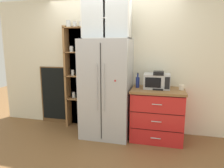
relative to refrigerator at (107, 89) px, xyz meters
The scene contains 11 objects.
ground_plane 0.87m from the refrigerator, 90.05° to the left, with size 10.60×10.60×0.00m, color brown.
wall_back_cream 0.57m from the refrigerator, 90.00° to the left, with size 4.91×0.10×2.55m, color silver.
refrigerator is the anchor object (origin of this frame).
pantry_shelf_column 0.78m from the refrigerator, 156.42° to the left, with size 0.49×0.25×2.12m.
counter_cabinet 1.00m from the refrigerator, ahead, with size 0.90×0.65×0.90m.
microwave 0.90m from the refrigerator, ahead, with size 0.44×0.33×0.26m.
coffee_maker 0.93m from the refrigerator, ahead, with size 0.17×0.20×0.31m.
mug_cream 1.30m from the refrigerator, ahead, with size 0.12×0.09×0.09m.
bottle_cobalt 0.57m from the refrigerator, ahead, with size 0.07×0.07×0.26m.
upper_cabinet 1.21m from the refrigerator, 90.00° to the left, with size 0.83×0.32×0.68m.
chalkboard_menu 1.33m from the refrigerator, 165.37° to the left, with size 0.60×0.04×1.20m.
Camera 1 is at (0.97, -3.46, 1.63)m, focal length 32.58 mm.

